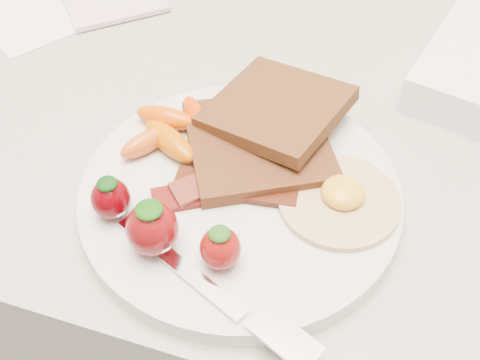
% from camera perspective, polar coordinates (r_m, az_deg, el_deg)
% --- Properties ---
extents(counter, '(2.00, 0.60, 0.90)m').
position_cam_1_polar(counter, '(0.97, 1.70, -12.22)').
color(counter, gray).
rests_on(counter, ground).
extents(plate, '(0.27, 0.27, 0.02)m').
position_cam_1_polar(plate, '(0.51, 0.00, -1.43)').
color(plate, silver).
rests_on(plate, counter).
extents(toast_lower, '(0.16, 0.16, 0.01)m').
position_cam_1_polar(toast_lower, '(0.53, 1.73, 3.48)').
color(toast_lower, '#391D0E').
rests_on(toast_lower, plate).
extents(toast_upper, '(0.14, 0.13, 0.03)m').
position_cam_1_polar(toast_upper, '(0.54, 3.49, 6.80)').
color(toast_upper, black).
rests_on(toast_upper, toast_lower).
extents(fried_egg, '(0.12, 0.12, 0.02)m').
position_cam_1_polar(fried_egg, '(0.49, 9.46, -1.71)').
color(fried_egg, beige).
rests_on(fried_egg, plate).
extents(bacon_strips, '(0.12, 0.10, 0.01)m').
position_cam_1_polar(bacon_strips, '(0.50, -1.24, -0.41)').
color(bacon_strips, '#510507').
rests_on(bacon_strips, plate).
extents(baby_carrots, '(0.08, 0.10, 0.02)m').
position_cam_1_polar(baby_carrots, '(0.54, -6.71, 4.76)').
color(baby_carrots, '#D44B00').
rests_on(baby_carrots, plate).
extents(strawberries, '(0.13, 0.06, 0.05)m').
position_cam_1_polar(strawberries, '(0.46, -7.85, -4.23)').
color(strawberries, '#4C0005').
rests_on(strawberries, plate).
extents(fork, '(0.18, 0.09, 0.00)m').
position_cam_1_polar(fork, '(0.44, -1.46, -10.96)').
color(fork, silver).
rests_on(fork, plate).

